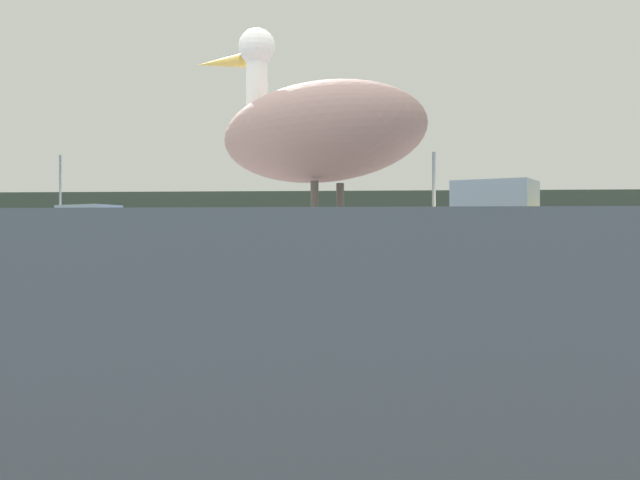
# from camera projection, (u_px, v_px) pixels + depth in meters

# --- Properties ---
(ground_plane) EXTENTS (260.00, 260.00, 0.00)m
(ground_plane) POSITION_uv_depth(u_px,v_px,m) (169.00, 469.00, 2.56)
(ground_plane) COLOR navy
(hillside_backdrop) EXTENTS (140.00, 15.08, 5.92)m
(hillside_backdrop) POSITION_uv_depth(u_px,v_px,m) (363.00, 222.00, 80.79)
(hillside_backdrop) COLOR #5B664C
(hillside_backdrop) RESTS_ON ground
(pier_dock) EXTENTS (3.78, 2.72, 0.88)m
(pier_dock) POSITION_uv_depth(u_px,v_px,m) (318.00, 338.00, 2.76)
(pier_dock) COLOR gray
(pier_dock) RESTS_ON ground
(pelican) EXTENTS (1.10, 0.91, 0.81)m
(pelican) POSITION_uv_depth(u_px,v_px,m) (315.00, 130.00, 2.77)
(pelican) COLOR gray
(pelican) RESTS_ON pier_dock
(fishing_boat_blue) EXTENTS (7.97, 5.58, 5.37)m
(fishing_boat_blue) POSITION_uv_depth(u_px,v_px,m) (91.00, 238.00, 37.03)
(fishing_boat_blue) COLOR blue
(fishing_boat_blue) RESTS_ON ground
(fishing_boat_yellow) EXTENTS (6.63, 4.59, 3.77)m
(fishing_boat_yellow) POSITION_uv_depth(u_px,v_px,m) (492.00, 235.00, 23.01)
(fishing_boat_yellow) COLOR yellow
(fishing_boat_yellow) RESTS_ON ground
(mooring_buoy) EXTENTS (0.79, 0.79, 0.79)m
(mooring_buoy) POSITION_uv_depth(u_px,v_px,m) (412.00, 260.00, 15.71)
(mooring_buoy) COLOR #E54C19
(mooring_buoy) RESTS_ON ground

